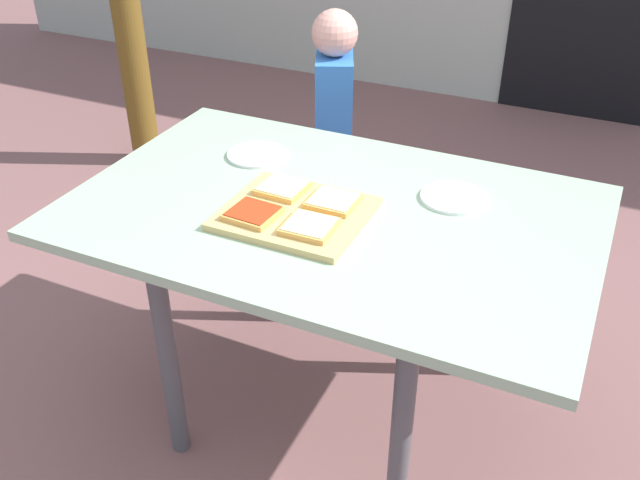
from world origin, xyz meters
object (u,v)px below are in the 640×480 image
cutting_board (295,214)px  dining_table (331,233)px  child_left (334,124)px  pizza_slice_near_right (309,226)px  pizza_slice_far_right (333,201)px  pizza_slice_near_left (253,213)px  plate_white_right (454,198)px  plate_white_left (257,155)px  pizza_slice_far_left (282,188)px

cutting_board → dining_table: bearing=50.6°
child_left → pizza_slice_near_right: bearing=-69.5°
pizza_slice_far_right → dining_table: bearing=136.5°
dining_table → pizza_slice_near_left: bearing=-135.0°
plate_white_right → child_left: bearing=135.0°
cutting_board → pizza_slice_far_right: 0.11m
pizza_slice_near_left → plate_white_right: 0.56m
pizza_slice_near_right → child_left: size_ratio=0.12×
plate_white_right → child_left: child_left is taller
pizza_slice_far_right → plate_white_left: pizza_slice_far_right is taller
pizza_slice_near_right → plate_white_left: 0.49m
cutting_board → pizza_slice_near_left: size_ratio=2.76×
plate_white_left → child_left: 0.66m
pizza_slice_near_right → dining_table: bearing=92.5°
pizza_slice_far_right → plate_white_right: (0.28, 0.20, -0.02)m
pizza_slice_far_right → child_left: (-0.37, 0.85, -0.18)m
pizza_slice_near_right → pizza_slice_far_left: size_ratio=0.98×
pizza_slice_near_right → plate_white_left: pizza_slice_near_right is taller
plate_white_left → pizza_slice_far_right: bearing=-30.3°
pizza_slice_near_left → pizza_slice_far_left: size_ratio=1.02×
plate_white_left → pizza_slice_near_left: bearing=-62.2°
pizza_slice_far_left → plate_white_left: 0.28m
dining_table → cutting_board: 0.14m
dining_table → cutting_board: bearing=-129.4°
pizza_slice_far_right → child_left: 0.95m
pizza_slice_far_right → plate_white_left: size_ratio=0.69×
pizza_slice_far_right → pizza_slice_near_left: bearing=-138.1°
pizza_slice_far_left → plate_white_right: pizza_slice_far_left is taller
cutting_board → pizza_slice_near_left: 0.11m
pizza_slice_near_right → plate_white_right: size_ratio=0.70×
pizza_slice_far_left → plate_white_right: size_ratio=0.71×
plate_white_left → child_left: child_left is taller
dining_table → pizza_slice_near_right: pizza_slice_near_right is taller
pizza_slice_near_left → child_left: (-0.21, 1.00, -0.18)m
child_left → pizza_slice_far_left: bearing=-75.7°
pizza_slice_far_left → pizza_slice_near_left: bearing=-92.0°
pizza_slice_far_left → child_left: 0.89m
plate_white_right → plate_white_left: 0.63m
dining_table → pizza_slice_far_right: pizza_slice_far_right is taller
pizza_slice_far_right → plate_white_right: size_ratio=0.69×
child_left → pizza_slice_far_right: bearing=-66.3°
pizza_slice_near_left → pizza_slice_far_left: (0.01, 0.16, 0.00)m
cutting_board → plate_white_left: (-0.27, 0.28, -0.00)m
cutting_board → child_left: 0.99m
pizza_slice_near_left → pizza_slice_far_left: bearing=88.0°
dining_table → plate_white_left: size_ratio=7.67×
plate_white_right → pizza_slice_far_left: bearing=-157.0°
pizza_slice_near_left → child_left: child_left is taller
child_left → pizza_slice_near_left: bearing=-78.2°
plate_white_left → child_left: bearing=92.0°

